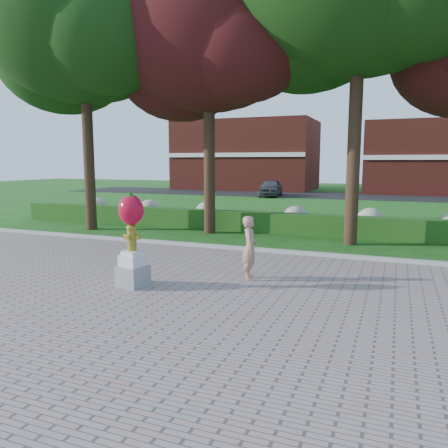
# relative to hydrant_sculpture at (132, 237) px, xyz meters

# --- Properties ---
(ground) EXTENTS (100.00, 100.00, 0.00)m
(ground) POSITION_rel_hydrant_sculpture_xyz_m (0.51, 1.74, -1.16)
(ground) COLOR #134C13
(ground) RESTS_ON ground
(walkway) EXTENTS (40.00, 14.00, 0.04)m
(walkway) POSITION_rel_hydrant_sculpture_xyz_m (0.51, -2.26, -1.14)
(walkway) COLOR gray
(walkway) RESTS_ON ground
(curb) EXTENTS (40.00, 0.18, 0.15)m
(curb) POSITION_rel_hydrant_sculpture_xyz_m (0.51, 4.74, -1.08)
(curb) COLOR #ADADA5
(curb) RESTS_ON ground
(lawn_hedge) EXTENTS (24.00, 0.70, 0.80)m
(lawn_hedge) POSITION_rel_hydrant_sculpture_xyz_m (0.51, 8.74, -0.76)
(lawn_hedge) COLOR #1A4513
(lawn_hedge) RESTS_ON ground
(hydrangea_row) EXTENTS (20.10, 1.10, 0.99)m
(hydrangea_row) POSITION_rel_hydrant_sculpture_xyz_m (1.08, 9.74, -0.61)
(hydrangea_row) COLOR #9FA67F
(hydrangea_row) RESTS_ON ground
(street) EXTENTS (50.00, 8.00, 0.02)m
(street) POSITION_rel_hydrant_sculpture_xyz_m (0.51, 29.74, -1.15)
(street) COLOR black
(street) RESTS_ON ground
(building_left) EXTENTS (14.00, 8.00, 7.00)m
(building_left) POSITION_rel_hydrant_sculpture_xyz_m (-9.49, 35.74, 2.34)
(building_left) COLOR maroon
(building_left) RESTS_ON ground
(building_right) EXTENTS (12.00, 8.00, 6.40)m
(building_right) POSITION_rel_hydrant_sculpture_xyz_m (8.51, 35.74, 2.04)
(building_right) COLOR maroon
(building_right) RESTS_ON ground
(tree_far_left) EXTENTS (9.00, 7.68, 11.66)m
(tree_far_left) POSITION_rel_hydrant_sculpture_xyz_m (-6.60, 6.82, 6.81)
(tree_far_left) COLOR black
(tree_far_left) RESTS_ON ground
(tree_mid_left) EXTENTS (8.25, 7.04, 10.69)m
(tree_mid_left) POSITION_rel_hydrant_sculpture_xyz_m (-1.59, 7.82, 6.14)
(tree_mid_left) COLOR black
(tree_mid_left) RESTS_ON ground
(hydrant_sculpture) EXTENTS (0.66, 0.66, 2.11)m
(hydrant_sculpture) POSITION_rel_hydrant_sculpture_xyz_m (0.00, 0.00, 0.00)
(hydrant_sculpture) COLOR gray
(hydrant_sculpture) RESTS_ON walkway
(woman) EXTENTS (0.51, 0.63, 1.52)m
(woman) POSITION_rel_hydrant_sculpture_xyz_m (2.25, 1.55, -0.36)
(woman) COLOR tan
(woman) RESTS_ON walkway
(parked_car) EXTENTS (2.18, 4.27, 1.39)m
(parked_car) POSITION_rel_hydrant_sculpture_xyz_m (-4.29, 26.74, -0.44)
(parked_car) COLOR #45484D
(parked_car) RESTS_ON street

